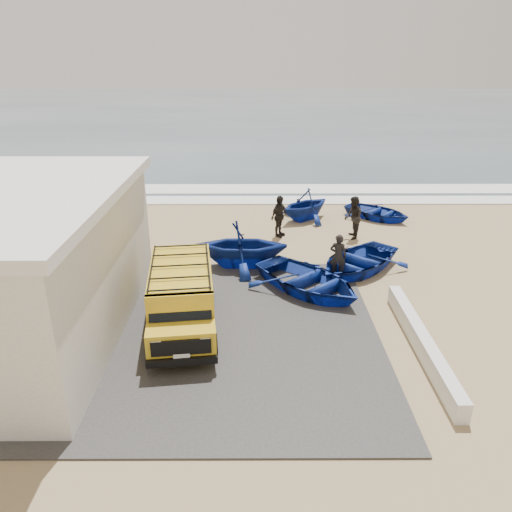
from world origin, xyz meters
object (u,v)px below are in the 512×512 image
object	(u,v)px
boat_mid_left	(241,245)
boat_far_right	(377,212)
boat_far_left	(305,204)
fisherman_back	(279,216)
boat_near_left	(308,280)
fisherman_front	(338,256)
van	(182,296)
boat_near_right	(357,260)
fisherman_middle	(353,218)
parapet	(422,342)

from	to	relation	value
boat_mid_left	boat_far_right	xyz separation A→B (m)	(6.58, 5.96, -0.57)
boat_far_left	fisherman_back	bearing A→B (deg)	-70.81
boat_near_left	fisherman_front	distance (m)	1.73
boat_near_left	boat_mid_left	bearing A→B (deg)	95.84
boat_near_left	fisherman_front	bearing A→B (deg)	3.22
boat_mid_left	van	bearing A→B (deg)	161.74
fisherman_back	boat_mid_left	bearing A→B (deg)	-167.74
van	boat_near_right	bearing A→B (deg)	27.85
fisherman_front	fisherman_back	size ratio (longest dim) A/B	0.90
boat_near_right	fisherman_middle	distance (m)	3.65
boat_mid_left	fisherman_middle	world-z (taller)	fisherman_middle
boat_mid_left	fisherman_back	world-z (taller)	fisherman_back
parapet	fisherman_middle	distance (m)	9.06
boat_far_left	fisherman_middle	distance (m)	3.23
parapet	boat_far_right	xyz separation A→B (m)	(1.46, 11.81, 0.07)
boat_near_right	van	bearing A→B (deg)	-100.95
boat_near_left	fisherman_back	bearing A→B (deg)	56.18
parapet	fisherman_middle	world-z (taller)	fisherman_middle
boat_near_right	fisherman_back	world-z (taller)	fisherman_back
boat_far_left	boat_mid_left	bearing A→B (deg)	-67.59
van	boat_near_right	distance (m)	7.35
van	boat_far_right	world-z (taller)	van
van	fisherman_middle	world-z (taller)	van
boat_mid_left	boat_far_left	xyz separation A→B (m)	(2.98, 5.82, -0.13)
boat_near_right	boat_mid_left	xyz separation A→B (m)	(-4.35, 0.40, 0.49)
van	fisherman_front	size ratio (longest dim) A/B	2.86
boat_near_left	boat_far_right	distance (m)	9.17
parapet	boat_far_left	bearing A→B (deg)	100.37
parapet	van	size ratio (longest dim) A/B	1.25
boat_far_right	fisherman_front	xyz separation A→B (m)	(-3.05, -6.94, 0.49)
van	boat_far_left	xyz separation A→B (m)	(4.63, 10.41, -0.29)
boat_near_left	fisherman_middle	size ratio (longest dim) A/B	2.25
van	boat_near_left	size ratio (longest dim) A/B	1.13
boat_near_left	boat_mid_left	world-z (taller)	boat_mid_left
boat_near_left	boat_near_right	world-z (taller)	boat_near_left
boat_near_right	fisherman_middle	xyz separation A→B (m)	(0.48, 3.58, 0.52)
boat_near_right	boat_far_right	size ratio (longest dim) A/B	1.22
boat_near_left	boat_near_right	size ratio (longest dim) A/B	1.05
parapet	fisherman_front	size ratio (longest dim) A/B	3.58
boat_near_left	fisherman_middle	distance (m)	5.92
boat_far_left	boat_far_right	distance (m)	3.63
boat_near_right	parapet	bearing A→B (deg)	-37.92
boat_mid_left	fisherman_back	xyz separation A→B (m)	(1.59, 3.45, 0.02)
boat_near_right	fisherman_front	size ratio (longest dim) A/B	2.42
parapet	boat_near_right	bearing A→B (deg)	97.92
fisherman_middle	fisherman_back	bearing A→B (deg)	-92.46
parapet	boat_near_left	world-z (taller)	boat_near_left
fisherman_front	boat_mid_left	bearing A→B (deg)	0.53
boat_mid_left	boat_far_left	bearing A→B (deg)	-25.55
boat_far_right	fisherman_front	size ratio (longest dim) A/B	1.98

